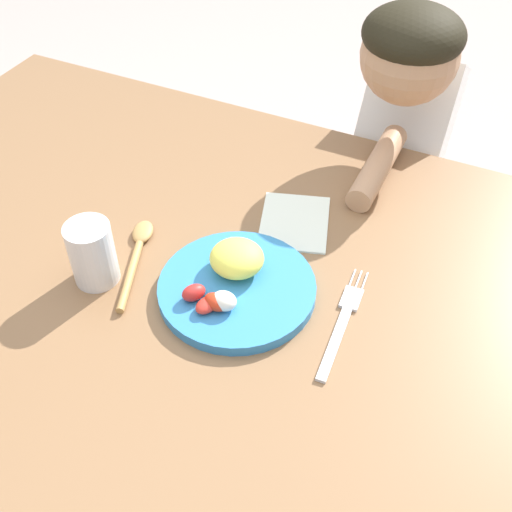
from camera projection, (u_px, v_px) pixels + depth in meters
name	position (u px, v px, depth m)	size (l,w,h in m)	color
ground_plane	(211.00, 470.00, 1.52)	(8.00, 8.00, 0.00)	#BBA59C
dining_table	(193.00, 295.00, 1.09)	(1.46, 0.99, 0.68)	olive
plate	(235.00, 283.00, 1.01)	(0.25, 0.25, 0.07)	#3180C3
fork	(342.00, 323.00, 0.97)	(0.04, 0.23, 0.01)	silver
spoon	(137.00, 252.00, 1.08)	(0.10, 0.20, 0.01)	#B3874B
drinking_cup	(92.00, 253.00, 1.01)	(0.07, 0.07, 0.11)	silver
person	(397.00, 172.00, 1.46)	(0.19, 0.48, 0.97)	#36515D
napkin	(294.00, 222.00, 1.14)	(0.12, 0.15, 0.00)	white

